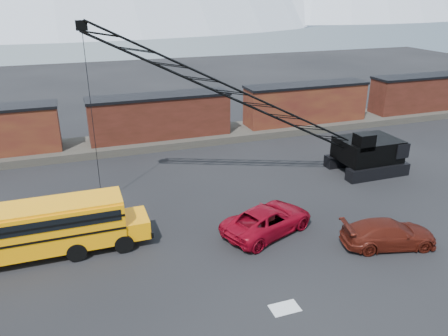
% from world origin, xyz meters
% --- Properties ---
extents(ground, '(160.00, 160.00, 0.00)m').
position_xyz_m(ground, '(0.00, 0.00, 0.00)').
color(ground, black).
rests_on(ground, ground).
extents(gravel_berm, '(120.00, 5.00, 0.70)m').
position_xyz_m(gravel_berm, '(0.00, 22.00, 0.35)').
color(gravel_berm, '#4B463E').
rests_on(gravel_berm, ground).
extents(boxcar_mid, '(13.70, 3.10, 4.17)m').
position_xyz_m(boxcar_mid, '(0.00, 22.00, 2.76)').
color(boxcar_mid, '#4D1D15').
rests_on(boxcar_mid, gravel_berm).
extents(boxcar_east_near, '(13.70, 3.10, 4.17)m').
position_xyz_m(boxcar_east_near, '(16.00, 22.00, 2.76)').
color(boxcar_east_near, '#451413').
rests_on(boxcar_east_near, gravel_berm).
extents(boxcar_east_far, '(13.70, 3.10, 4.17)m').
position_xyz_m(boxcar_east_far, '(32.00, 22.00, 2.76)').
color(boxcar_east_far, '#4D1D15').
rests_on(boxcar_east_far, gravel_berm).
extents(snow_patch, '(1.40, 0.90, 0.02)m').
position_xyz_m(snow_patch, '(0.50, -4.00, 0.01)').
color(snow_patch, silver).
rests_on(snow_patch, ground).
extents(school_bus, '(11.65, 2.65, 3.19)m').
position_xyz_m(school_bus, '(-10.51, 4.60, 1.79)').
color(school_bus, '#FF9A05').
rests_on(school_bus, ground).
extents(red_pickup, '(6.81, 4.93, 1.72)m').
position_xyz_m(red_pickup, '(2.70, 2.78, 0.86)').
color(red_pickup, maroon).
rests_on(red_pickup, ground).
extents(maroon_suv, '(5.93, 3.47, 1.61)m').
position_xyz_m(maroon_suv, '(8.75, -1.04, 0.81)').
color(maroon_suv, '#4C160D').
rests_on(maroon_suv, ground).
extents(crawler_crane, '(24.70, 4.20, 12.60)m').
position_xyz_m(crawler_crane, '(4.25, 9.91, 6.70)').
color(crawler_crane, black).
rests_on(crawler_crane, ground).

